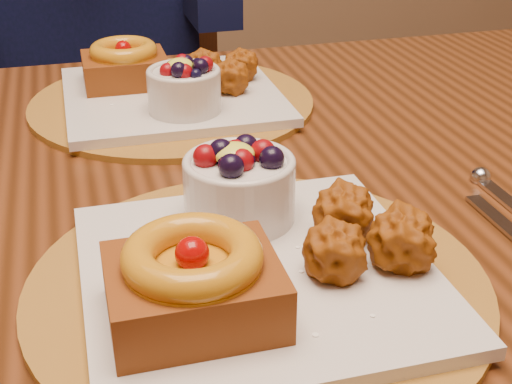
{
  "coord_description": "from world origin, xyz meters",
  "views": [
    {
      "loc": [
        -0.07,
        -0.66,
        1.1
      ],
      "look_at": [
        0.07,
        -0.15,
        0.82
      ],
      "focal_mm": 50.0,
      "sensor_mm": 36.0,
      "label": 1
    }
  ],
  "objects_px": {
    "place_setting_near": "(251,254)",
    "dining_table": "(207,235)",
    "place_setting_far": "(170,89)",
    "chair_far": "(152,88)"
  },
  "relations": [
    {
      "from": "place_setting_near",
      "to": "chair_far",
      "type": "xyz_separation_m",
      "value": [
        0.05,
        1.09,
        -0.23
      ]
    },
    {
      "from": "chair_far",
      "to": "place_setting_near",
      "type": "bearing_deg",
      "value": -110.0
    },
    {
      "from": "place_setting_near",
      "to": "chair_far",
      "type": "height_order",
      "value": "chair_far"
    },
    {
      "from": "dining_table",
      "to": "place_setting_near",
      "type": "xyz_separation_m",
      "value": [
        -0.0,
        -0.21,
        0.11
      ]
    },
    {
      "from": "place_setting_far",
      "to": "place_setting_near",
      "type": "bearing_deg",
      "value": -90.12
    },
    {
      "from": "dining_table",
      "to": "place_setting_far",
      "type": "xyz_separation_m",
      "value": [
        -0.0,
        0.21,
        0.1
      ]
    },
    {
      "from": "place_setting_near",
      "to": "chair_far",
      "type": "bearing_deg",
      "value": 87.31
    },
    {
      "from": "dining_table",
      "to": "place_setting_far",
      "type": "relative_size",
      "value": 4.21
    },
    {
      "from": "place_setting_near",
      "to": "place_setting_far",
      "type": "bearing_deg",
      "value": 89.88
    },
    {
      "from": "place_setting_near",
      "to": "dining_table",
      "type": "bearing_deg",
      "value": 88.97
    }
  ]
}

